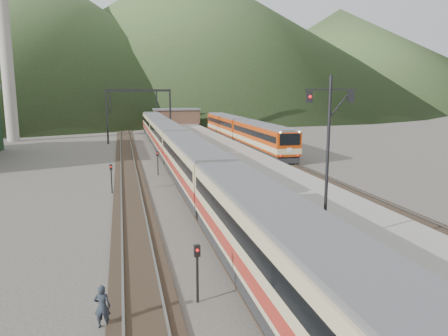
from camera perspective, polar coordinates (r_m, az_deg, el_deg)
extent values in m
cube|color=black|center=(52.42, -7.07, 1.50)|extent=(2.60, 200.00, 0.12)
cube|color=slate|center=(52.34, -7.85, 1.58)|extent=(0.10, 200.00, 0.14)
cube|color=slate|center=(52.49, -6.29, 1.64)|extent=(0.10, 200.00, 0.14)
cube|color=black|center=(52.13, -12.54, 1.28)|extent=(2.60, 200.00, 0.12)
cube|color=slate|center=(52.12, -13.33, 1.36)|extent=(0.10, 200.00, 0.14)
cube|color=slate|center=(52.13, -11.75, 1.42)|extent=(0.10, 200.00, 0.14)
cube|color=black|center=(54.84, 4.97, 1.92)|extent=(2.60, 200.00, 0.12)
cube|color=slate|center=(54.60, 4.25, 2.00)|extent=(0.10, 200.00, 0.14)
cube|color=slate|center=(55.05, 5.68, 2.05)|extent=(0.10, 200.00, 0.14)
cube|color=gray|center=(51.31, -0.60, 1.88)|extent=(8.00, 100.00, 1.00)
cube|color=black|center=(66.68, -15.04, 6.49)|extent=(0.25, 0.25, 8.00)
cube|color=black|center=(67.05, -7.02, 6.78)|extent=(0.25, 0.25, 8.00)
cube|color=black|center=(66.59, -11.13, 9.91)|extent=(9.30, 0.22, 0.35)
cube|color=black|center=(91.64, -14.61, 7.43)|extent=(0.25, 0.25, 8.00)
cube|color=black|center=(91.91, -8.76, 7.64)|extent=(0.25, 0.25, 8.00)
cube|color=black|center=(91.57, -11.77, 9.92)|extent=(9.30, 0.22, 0.35)
cylinder|color=#9E998E|center=(75.69, -26.69, 14.52)|extent=(1.80, 1.80, 30.00)
cube|color=brown|center=(90.39, -6.21, 6.65)|extent=(9.00, 4.00, 2.80)
cube|color=slate|center=(90.31, -6.23, 7.63)|extent=(9.40, 4.40, 0.30)
cone|color=#2B461F|center=(205.65, -23.75, 15.54)|extent=(180.00, 180.00, 60.00)
cone|color=#2B461F|center=(245.91, -5.08, 17.08)|extent=(220.00, 220.00, 75.00)
cone|color=#2B461F|center=(250.42, 14.68, 13.80)|extent=(160.00, 160.00, 50.00)
cube|color=tan|center=(16.94, 6.75, -10.36)|extent=(2.90, 19.50, 3.54)
cube|color=tan|center=(35.80, -4.21, 0.65)|extent=(2.90, 19.50, 3.54)
cube|color=tan|center=(55.46, -7.49, 3.99)|extent=(2.90, 19.50, 3.54)
cube|color=tan|center=(75.30, -9.06, 5.57)|extent=(2.90, 19.50, 3.54)
cube|color=#A43409|center=(54.59, 5.00, 3.82)|extent=(2.72, 18.30, 3.32)
cube|color=#A43409|center=(72.60, 0.35, 5.44)|extent=(2.72, 18.30, 3.32)
cylinder|color=black|center=(19.70, 13.34, 0.68)|extent=(0.14, 0.14, 7.53)
cube|color=black|center=(19.44, 13.73, 9.91)|extent=(2.17, 0.50, 0.07)
cube|color=black|center=(19.22, 11.08, 9.12)|extent=(0.28, 0.23, 0.50)
cube|color=black|center=(19.70, 16.24, 8.92)|extent=(0.28, 0.23, 0.50)
cylinder|color=black|center=(16.87, -3.50, -14.06)|extent=(0.10, 0.10, 2.00)
cube|color=black|center=(16.47, -3.54, -10.73)|extent=(0.24, 0.19, 0.45)
cylinder|color=black|center=(41.24, -8.64, 0.42)|extent=(0.10, 0.10, 2.00)
cube|color=black|center=(41.07, -8.68, 1.86)|extent=(0.22, 0.16, 0.45)
cylinder|color=black|center=(34.81, -14.48, -1.60)|extent=(0.10, 0.10, 2.00)
cube|color=black|center=(34.61, -14.55, 0.10)|extent=(0.22, 0.16, 0.45)
imported|color=#212731|center=(15.89, -15.62, -17.02)|extent=(0.61, 0.46, 1.52)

